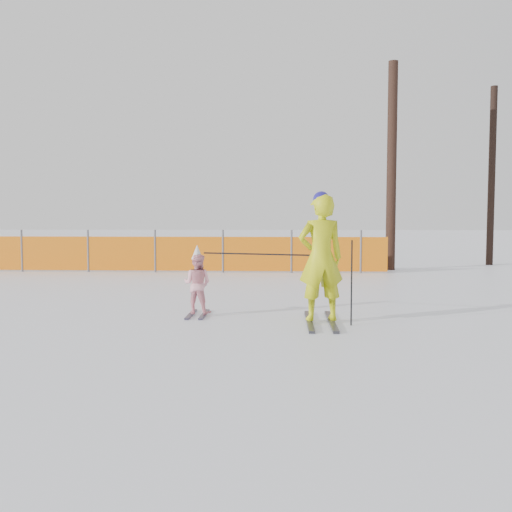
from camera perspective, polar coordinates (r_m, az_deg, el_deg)
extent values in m
plane|color=white|center=(8.91, -0.15, -6.65)|extent=(120.00, 120.00, 0.00)
cube|color=black|center=(8.93, 5.35, -6.51)|extent=(0.09, 1.71, 0.04)
cube|color=black|center=(8.95, 7.54, -6.51)|extent=(0.09, 1.71, 0.04)
imported|color=#D3DA12|center=(8.82, 6.50, -0.18)|extent=(0.79, 0.60, 1.94)
sphere|color=navy|center=(8.80, 6.55, 5.63)|extent=(0.25, 0.25, 0.25)
cube|color=black|center=(9.60, -6.52, -5.81)|extent=(0.09, 0.92, 0.03)
cube|color=black|center=(9.57, -5.21, -5.84)|extent=(0.09, 0.92, 0.03)
imported|color=#FFA6B3|center=(9.51, -5.89, -2.78)|extent=(0.56, 0.48, 0.99)
cone|color=silver|center=(9.47, -5.91, 0.41)|extent=(0.19, 0.19, 0.24)
cylinder|color=black|center=(8.69, 9.53, -2.68)|extent=(0.02, 0.02, 1.29)
cylinder|color=black|center=(9.09, 0.07, 0.19)|extent=(1.77, 0.52, 0.02)
cylinder|color=#595960|center=(18.29, -22.36, 0.50)|extent=(0.06, 0.06, 1.25)
cylinder|color=#595960|center=(17.54, -16.44, 0.49)|extent=(0.06, 0.06, 1.25)
cylinder|color=#595960|center=(16.99, -10.05, 0.49)|extent=(0.06, 0.06, 1.25)
cylinder|color=#595960|center=(16.66, -3.33, 0.48)|extent=(0.06, 0.06, 1.25)
cylinder|color=#595960|center=(16.57, 3.57, 0.45)|extent=(0.06, 0.06, 1.25)
cylinder|color=#595960|center=(16.72, 10.44, 0.43)|extent=(0.06, 0.06, 1.25)
cube|color=orange|center=(17.42, -15.24, 0.25)|extent=(16.77, 0.03, 1.00)
cylinder|color=black|center=(18.04, 13.41, 8.68)|extent=(0.29, 0.29, 6.31)
cylinder|color=black|center=(20.89, 22.50, 7.37)|extent=(0.23, 0.23, 5.97)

